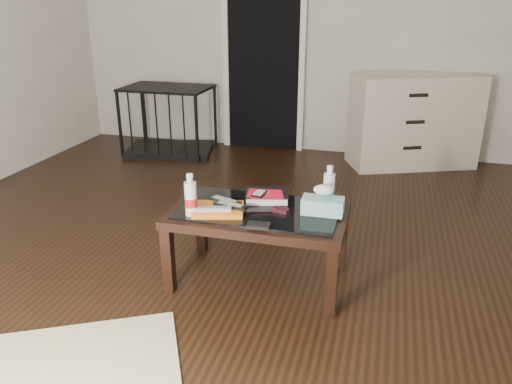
% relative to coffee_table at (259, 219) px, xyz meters
% --- Properties ---
extents(ground, '(5.00, 5.00, 0.00)m').
position_rel_coffee_table_xyz_m(ground, '(-0.28, 0.31, -0.40)').
color(ground, black).
rests_on(ground, ground).
extents(doorway, '(0.90, 0.08, 2.07)m').
position_rel_coffee_table_xyz_m(doorway, '(-0.68, 2.78, 0.63)').
color(doorway, black).
rests_on(doorway, ground).
extents(coffee_table, '(1.00, 0.60, 0.46)m').
position_rel_coffee_table_xyz_m(coffee_table, '(0.00, 0.00, 0.00)').
color(coffee_table, black).
rests_on(coffee_table, ground).
extents(dresser, '(1.30, 0.92, 0.90)m').
position_rel_coffee_table_xyz_m(dresser, '(0.91, 2.54, 0.05)').
color(dresser, beige).
rests_on(dresser, ground).
extents(pet_crate, '(1.01, 0.79, 0.71)m').
position_rel_coffee_table_xyz_m(pet_crate, '(-1.61, 2.31, -0.17)').
color(pet_crate, black).
rests_on(pet_crate, ground).
extents(magazines, '(0.32, 0.27, 0.03)m').
position_rel_coffee_table_xyz_m(magazines, '(-0.21, -0.11, 0.08)').
color(magazines, orange).
rests_on(magazines, coffee_table).
extents(remote_silver, '(0.21, 0.10, 0.02)m').
position_rel_coffee_table_xyz_m(remote_silver, '(-0.22, -0.16, 0.11)').
color(remote_silver, '#9E9EA2').
rests_on(remote_silver, magazines).
extents(remote_black_front, '(0.21, 0.09, 0.02)m').
position_rel_coffee_table_xyz_m(remote_black_front, '(-0.14, -0.09, 0.11)').
color(remote_black_front, black).
rests_on(remote_black_front, magazines).
extents(remote_black_back, '(0.21, 0.12, 0.02)m').
position_rel_coffee_table_xyz_m(remote_black_back, '(-0.19, -0.03, 0.11)').
color(remote_black_back, black).
rests_on(remote_black_back, magazines).
extents(textbook, '(0.29, 0.25, 0.05)m').
position_rel_coffee_table_xyz_m(textbook, '(0.01, 0.14, 0.09)').
color(textbook, black).
rests_on(textbook, coffee_table).
extents(dvd_mailers, '(0.21, 0.16, 0.01)m').
position_rel_coffee_table_xyz_m(dvd_mailers, '(0.00, 0.12, 0.11)').
color(dvd_mailers, red).
rests_on(dvd_mailers, textbook).
extents(ipod, '(0.08, 0.11, 0.02)m').
position_rel_coffee_table_xyz_m(ipod, '(-0.02, 0.08, 0.12)').
color(ipod, black).
rests_on(ipod, dvd_mailers).
extents(flip_phone, '(0.10, 0.07, 0.02)m').
position_rel_coffee_table_xyz_m(flip_phone, '(0.13, -0.01, 0.08)').
color(flip_phone, black).
rests_on(flip_phone, coffee_table).
extents(wallet, '(0.12, 0.08, 0.02)m').
position_rel_coffee_table_xyz_m(wallet, '(0.06, -0.24, 0.07)').
color(wallet, black).
rests_on(wallet, coffee_table).
extents(water_bottle_left, '(0.07, 0.07, 0.24)m').
position_rel_coffee_table_xyz_m(water_bottle_left, '(-0.34, -0.18, 0.18)').
color(water_bottle_left, silver).
rests_on(water_bottle_left, coffee_table).
extents(water_bottle_right, '(0.07, 0.07, 0.24)m').
position_rel_coffee_table_xyz_m(water_bottle_right, '(0.37, 0.16, 0.18)').
color(water_bottle_right, silver).
rests_on(water_bottle_right, coffee_table).
extents(tissue_box, '(0.23, 0.12, 0.09)m').
position_rel_coffee_table_xyz_m(tissue_box, '(0.36, 0.03, 0.11)').
color(tissue_box, teal).
rests_on(tissue_box, coffee_table).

